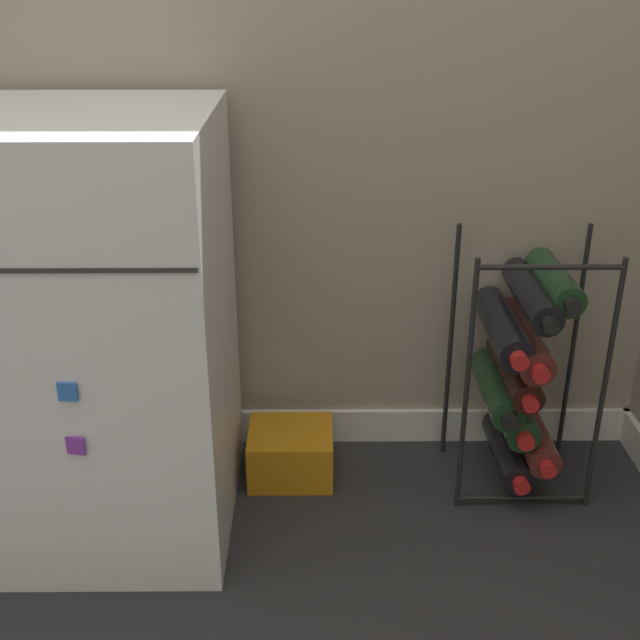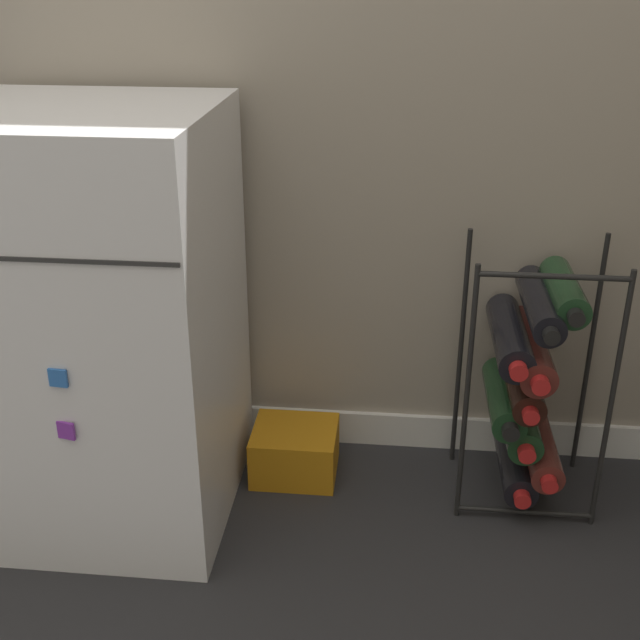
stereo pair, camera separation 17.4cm
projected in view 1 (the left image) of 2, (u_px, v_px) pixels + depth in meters
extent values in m
plane|color=#28282B|center=(316.00, 618.00, 1.56)|extent=(14.00, 14.00, 0.00)
cube|color=white|center=(316.00, 426.00, 2.12)|extent=(6.65, 0.01, 0.09)
cube|color=white|center=(95.00, 333.00, 1.68)|extent=(0.55, 0.53, 0.91)
cube|color=#2D2D2D|center=(38.00, 271.00, 1.33)|extent=(0.54, 0.00, 0.01)
cube|color=purple|center=(77.00, 446.00, 1.48)|extent=(0.04, 0.01, 0.04)
cube|color=blue|center=(68.00, 392.00, 1.43)|extent=(0.04, 0.01, 0.04)
cylinder|color=black|center=(467.00, 391.00, 1.76)|extent=(0.01, 0.01, 0.62)
cylinder|color=black|center=(604.00, 390.00, 1.76)|extent=(0.01, 0.01, 0.62)
cylinder|color=black|center=(451.00, 345.00, 1.96)|extent=(0.01, 0.01, 0.62)
cylinder|color=black|center=(574.00, 344.00, 1.96)|extent=(0.01, 0.01, 0.62)
cylinder|color=black|center=(522.00, 498.00, 1.88)|extent=(0.30, 0.01, 0.01)
cylinder|color=black|center=(552.00, 267.00, 1.64)|extent=(0.30, 0.01, 0.01)
cylinder|color=black|center=(508.00, 451.00, 1.96)|extent=(0.08, 0.26, 0.08)
cylinder|color=red|center=(522.00, 486.00, 1.83)|extent=(0.04, 0.02, 0.04)
cylinder|color=#56231E|center=(532.00, 432.00, 1.93)|extent=(0.07, 0.28, 0.07)
cylinder|color=red|center=(549.00, 469.00, 1.79)|extent=(0.04, 0.02, 0.04)
cylinder|color=#19381E|center=(512.00, 409.00, 1.91)|extent=(0.08, 0.25, 0.08)
cylinder|color=red|center=(526.00, 441.00, 1.78)|extent=(0.04, 0.02, 0.04)
cylinder|color=#19381E|center=(497.00, 388.00, 1.88)|extent=(0.08, 0.27, 0.08)
cylinder|color=black|center=(511.00, 421.00, 1.75)|extent=(0.04, 0.02, 0.04)
cylinder|color=black|center=(515.00, 370.00, 1.86)|extent=(0.07, 0.28, 0.07)
cylinder|color=red|center=(531.00, 404.00, 1.72)|extent=(0.04, 0.02, 0.04)
cylinder|color=#56231E|center=(522.00, 339.00, 1.83)|extent=(0.08, 0.31, 0.08)
cylinder|color=red|center=(541.00, 374.00, 1.68)|extent=(0.04, 0.02, 0.04)
cylinder|color=black|center=(503.00, 327.00, 1.82)|extent=(0.08, 0.31, 0.08)
cylinder|color=red|center=(520.00, 361.00, 1.67)|extent=(0.04, 0.02, 0.04)
cylinder|color=black|center=(532.00, 295.00, 1.78)|extent=(0.07, 0.30, 0.07)
cylinder|color=black|center=(551.00, 325.00, 1.64)|extent=(0.03, 0.02, 0.03)
cylinder|color=#19381E|center=(555.00, 281.00, 1.77)|extent=(0.07, 0.25, 0.07)
cylinder|color=black|center=(574.00, 306.00, 1.64)|extent=(0.03, 0.02, 0.03)
cube|color=orange|center=(291.00, 453.00, 1.97)|extent=(0.21, 0.18, 0.12)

